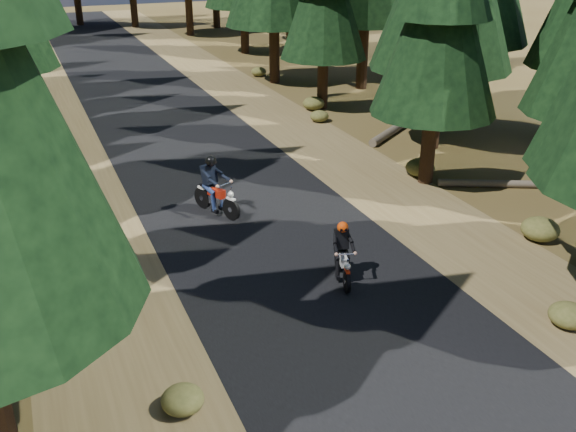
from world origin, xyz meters
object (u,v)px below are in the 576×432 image
object	(u,v)px
rider_lead	(343,262)
rider_follow	(216,195)
log_far	(506,184)
log_near	(398,127)

from	to	relation	value
rider_lead	rider_follow	distance (m)	5.01
log_far	rider_lead	bearing A→B (deg)	-130.88
log_far	rider_follow	distance (m)	9.15
log_near	rider_follow	xyz separation A→B (m)	(-9.15, -5.05, 0.41)
log_far	rider_lead	distance (m)	8.10
log_far	rider_follow	world-z (taller)	rider_follow
rider_lead	rider_follow	xyz separation A→B (m)	(-1.56, 4.77, 0.09)
log_far	rider_lead	world-z (taller)	rider_lead
log_near	rider_lead	bearing A→B (deg)	-163.93
log_near	rider_follow	world-z (taller)	rider_follow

